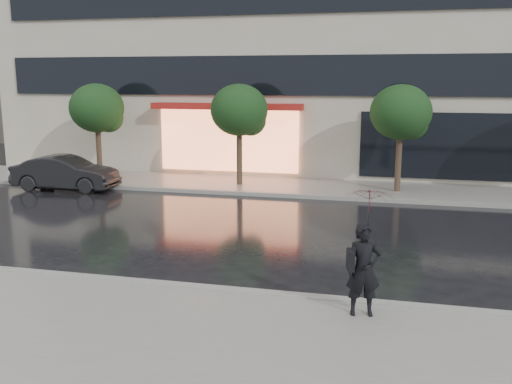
% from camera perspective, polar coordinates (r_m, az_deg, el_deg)
% --- Properties ---
extents(ground, '(120.00, 120.00, 0.00)m').
position_cam_1_polar(ground, '(12.27, -0.35, -8.68)').
color(ground, black).
rests_on(ground, ground).
extents(sidewalk_near, '(60.00, 4.50, 0.12)m').
position_cam_1_polar(sidewalk_near, '(9.37, -5.30, -14.93)').
color(sidewalk_near, slate).
rests_on(sidewalk_near, ground).
extents(sidewalk_far, '(60.00, 3.50, 0.12)m').
position_cam_1_polar(sidewalk_far, '(22.01, 6.08, 0.43)').
color(sidewalk_far, slate).
rests_on(sidewalk_far, ground).
extents(curb_near, '(60.00, 0.25, 0.14)m').
position_cam_1_polar(curb_near, '(11.34, -1.59, -10.03)').
color(curb_near, gray).
rests_on(curb_near, ground).
extents(curb_far, '(60.00, 0.25, 0.14)m').
position_cam_1_polar(curb_far, '(20.31, 5.42, -0.45)').
color(curb_far, gray).
rests_on(curb_far, ground).
extents(tree_far_west, '(2.20, 2.20, 3.99)m').
position_cam_1_polar(tree_far_west, '(24.27, -15.47, 7.91)').
color(tree_far_west, '#33261C').
rests_on(tree_far_west, ground).
extents(tree_mid_west, '(2.20, 2.20, 3.99)m').
position_cam_1_polar(tree_mid_west, '(22.01, -1.52, 8.00)').
color(tree_mid_west, '#33261C').
rests_on(tree_mid_west, ground).
extents(tree_mid_east, '(2.20, 2.20, 3.99)m').
position_cam_1_polar(tree_mid_east, '(21.26, 14.44, 7.54)').
color(tree_mid_east, '#33261C').
rests_on(tree_mid_east, ground).
extents(parked_car, '(4.02, 1.53, 1.31)m').
position_cam_1_polar(parked_car, '(22.85, -18.51, 1.82)').
color(parked_car, black).
rests_on(parked_car, ground).
extents(pedestrian_with_umbrella, '(1.01, 1.02, 2.25)m').
position_cam_1_polar(pedestrian_with_umbrella, '(9.95, 11.01, -4.31)').
color(pedestrian_with_umbrella, black).
rests_on(pedestrian_with_umbrella, sidewalk_near).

